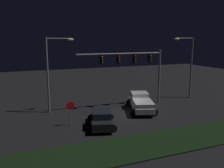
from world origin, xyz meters
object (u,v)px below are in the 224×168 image
traffic_signal_gantry (135,63)px  stop_sign (70,109)px  car_sedan (101,119)px  street_lamp_left (53,65)px  street_lamp_right (188,60)px  pickup_truck (141,102)px

traffic_signal_gantry → stop_sign: traffic_signal_gantry is taller
car_sedan → traffic_signal_gantry: traffic_signal_gantry is taller
street_lamp_left → street_lamp_right: size_ratio=0.99×
car_sedan → traffic_signal_gantry: 9.01m
traffic_signal_gantry → car_sedan: bearing=-138.5°
street_lamp_left → pickup_truck: bearing=-19.2°
street_lamp_left → street_lamp_right: 17.06m
car_sedan → street_lamp_left: street_lamp_left is taller
traffic_signal_gantry → street_lamp_left: 9.10m
pickup_truck → street_lamp_left: 10.12m
car_sedan → stop_sign: size_ratio=2.12×
street_lamp_right → pickup_truck: bearing=-161.3°
car_sedan → stop_sign: (-2.47, 1.32, 0.82)m
car_sedan → stop_sign: stop_sign is taller
pickup_truck → car_sedan: size_ratio=1.22×
stop_sign → street_lamp_left: bearing=97.8°
traffic_signal_gantry → street_lamp_right: (8.00, 0.62, 0.03)m
traffic_signal_gantry → stop_sign: bearing=-154.9°
pickup_truck → traffic_signal_gantry: bearing=11.2°
pickup_truck → stop_sign: stop_sign is taller
pickup_truck → traffic_signal_gantry: (0.29, 2.18, 4.03)m
street_lamp_left → stop_sign: (0.65, -4.80, -3.47)m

